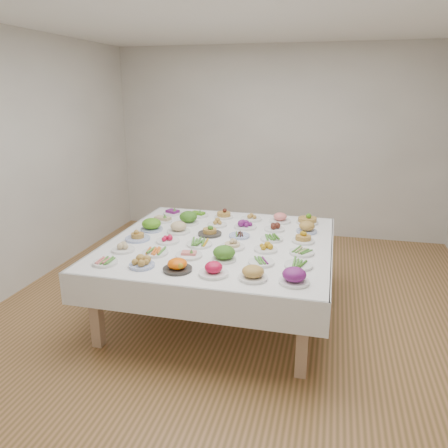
% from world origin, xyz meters
% --- Properties ---
extents(room_envelope, '(5.02, 5.02, 2.81)m').
position_xyz_m(room_envelope, '(0.00, 0.00, 1.83)').
color(room_envelope, '#A57044').
rests_on(room_envelope, ground).
extents(display_table, '(2.14, 2.14, 0.75)m').
position_xyz_m(display_table, '(-0.19, -0.23, 0.68)').
color(display_table, white).
rests_on(display_table, ground).
extents(dish_0, '(0.21, 0.21, 0.05)m').
position_xyz_m(dish_0, '(-0.99, -1.04, 0.77)').
color(dish_0, silver).
rests_on(dish_0, display_table).
extents(dish_1, '(0.21, 0.21, 0.10)m').
position_xyz_m(dish_1, '(-0.66, -1.02, 0.79)').
color(dish_1, '#4C66B2').
rests_on(dish_1, display_table).
extents(dish_2, '(0.25, 0.25, 0.14)m').
position_xyz_m(dish_2, '(-0.34, -1.02, 0.82)').
color(dish_2, '#2C2927').
rests_on(dish_2, display_table).
extents(dish_3, '(0.24, 0.24, 0.13)m').
position_xyz_m(dish_3, '(-0.04, -1.03, 0.81)').
color(dish_3, silver).
rests_on(dish_3, display_table).
extents(dish_4, '(0.24, 0.24, 0.14)m').
position_xyz_m(dish_4, '(0.28, -1.04, 0.82)').
color(dish_4, silver).
rests_on(dish_4, display_table).
extents(dish_5, '(0.23, 0.23, 0.15)m').
position_xyz_m(dish_5, '(0.60, -1.04, 0.82)').
color(dish_5, silver).
rests_on(dish_5, display_table).
extents(dish_6, '(0.20, 0.20, 0.08)m').
position_xyz_m(dish_6, '(-0.98, -0.72, 0.78)').
color(dish_6, silver).
rests_on(dish_6, display_table).
extents(dish_7, '(0.23, 0.23, 0.06)m').
position_xyz_m(dish_7, '(-0.67, -0.72, 0.78)').
color(dish_7, silver).
rests_on(dish_7, display_table).
extents(dish_8, '(0.23, 0.23, 0.09)m').
position_xyz_m(dish_8, '(-0.35, -0.70, 0.78)').
color(dish_8, silver).
rests_on(dish_8, display_table).
extents(dish_9, '(0.22, 0.22, 0.13)m').
position_xyz_m(dish_9, '(-0.03, -0.72, 0.82)').
color(dish_9, silver).
rests_on(dish_9, display_table).
extents(dish_10, '(0.22, 0.22, 0.05)m').
position_xyz_m(dish_10, '(0.29, -0.71, 0.77)').
color(dish_10, silver).
rests_on(dish_10, display_table).
extents(dish_11, '(0.23, 0.23, 0.06)m').
position_xyz_m(dish_11, '(0.61, -0.70, 0.78)').
color(dish_11, silver).
rests_on(dish_11, display_table).
extents(dish_12, '(0.24, 0.24, 0.12)m').
position_xyz_m(dish_12, '(-0.99, -0.39, 0.80)').
color(dish_12, '#4C66B2').
rests_on(dish_12, display_table).
extents(dish_13, '(0.22, 0.22, 0.09)m').
position_xyz_m(dish_13, '(-0.67, -0.38, 0.79)').
color(dish_13, silver).
rests_on(dish_13, display_table).
extents(dish_14, '(0.24, 0.24, 0.06)m').
position_xyz_m(dish_14, '(-0.35, -0.40, 0.78)').
color(dish_14, silver).
rests_on(dish_14, display_table).
extents(dish_15, '(0.23, 0.23, 0.12)m').
position_xyz_m(dish_15, '(-0.03, -0.40, 0.81)').
color(dish_15, silver).
rests_on(dish_15, display_table).
extents(dish_16, '(0.21, 0.21, 0.08)m').
position_xyz_m(dish_16, '(0.28, -0.39, 0.78)').
color(dish_16, silver).
rests_on(dish_16, display_table).
extents(dish_17, '(0.22, 0.22, 0.05)m').
position_xyz_m(dish_17, '(0.61, -0.39, 0.77)').
color(dish_17, silver).
rests_on(dish_17, display_table).
extents(dish_18, '(0.23, 0.23, 0.14)m').
position_xyz_m(dish_18, '(-0.97, -0.08, 0.82)').
color(dish_18, '#4C66B2').
rests_on(dish_18, display_table).
extents(dish_19, '(0.24, 0.24, 0.14)m').
position_xyz_m(dish_19, '(-0.67, -0.08, 0.82)').
color(dish_19, silver).
rests_on(dish_19, display_table).
extents(dish_20, '(0.24, 0.24, 0.12)m').
position_xyz_m(dish_20, '(-0.34, -0.08, 0.80)').
color(dish_20, '#2C2927').
rests_on(dish_20, display_table).
extents(dish_21, '(0.21, 0.21, 0.05)m').
position_xyz_m(dish_21, '(-0.03, -0.07, 0.77)').
color(dish_21, '#4C66B2').
rests_on(dish_21, display_table).
extents(dish_22, '(0.23, 0.22, 0.05)m').
position_xyz_m(dish_22, '(0.29, -0.08, 0.77)').
color(dish_22, silver).
rests_on(dish_22, display_table).
extents(dish_23, '(0.21, 0.21, 0.12)m').
position_xyz_m(dish_23, '(0.60, -0.07, 0.80)').
color(dish_23, silver).
rests_on(dish_23, display_table).
extents(dish_24, '(0.21, 0.21, 0.10)m').
position_xyz_m(dish_24, '(-0.98, 0.25, 0.79)').
color(dish_24, silver).
rests_on(dish_24, display_table).
extents(dish_25, '(0.24, 0.24, 0.14)m').
position_xyz_m(dish_25, '(-0.67, 0.24, 0.82)').
color(dish_25, silver).
rests_on(dish_25, display_table).
extents(dish_26, '(0.21, 0.21, 0.09)m').
position_xyz_m(dish_26, '(-0.35, 0.24, 0.79)').
color(dish_26, silver).
rests_on(dish_26, display_table).
extents(dish_27, '(0.24, 0.24, 0.10)m').
position_xyz_m(dish_27, '(-0.04, 0.25, 0.80)').
color(dish_27, silver).
rests_on(dish_27, display_table).
extents(dish_28, '(0.21, 0.21, 0.09)m').
position_xyz_m(dish_28, '(0.28, 0.23, 0.79)').
color(dish_28, silver).
rests_on(dish_28, display_table).
extents(dish_29, '(0.21, 0.21, 0.11)m').
position_xyz_m(dish_29, '(0.61, 0.25, 0.80)').
color(dish_29, '#4C66B2').
rests_on(dish_29, display_table).
extents(dish_30, '(0.21, 0.21, 0.09)m').
position_xyz_m(dish_30, '(-0.97, 0.55, 0.79)').
color(dish_30, silver).
rests_on(dish_30, display_table).
extents(dish_31, '(0.23, 0.23, 0.09)m').
position_xyz_m(dish_31, '(-0.66, 0.56, 0.79)').
color(dish_31, silver).
rests_on(dish_31, display_table).
extents(dish_32, '(0.22, 0.21, 0.13)m').
position_xyz_m(dish_32, '(-0.35, 0.56, 0.81)').
color(dish_32, silver).
rests_on(dish_32, display_table).
extents(dish_33, '(0.23, 0.23, 0.09)m').
position_xyz_m(dish_33, '(-0.03, 0.55, 0.79)').
color(dish_33, silver).
rests_on(dish_33, display_table).
extents(dish_34, '(0.24, 0.24, 0.12)m').
position_xyz_m(dish_34, '(0.30, 0.55, 0.80)').
color(dish_34, silver).
rests_on(dish_34, display_table).
extents(dish_35, '(0.27, 0.26, 0.15)m').
position_xyz_m(dish_35, '(0.60, 0.57, 0.82)').
color(dish_35, silver).
rests_on(dish_35, display_table).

